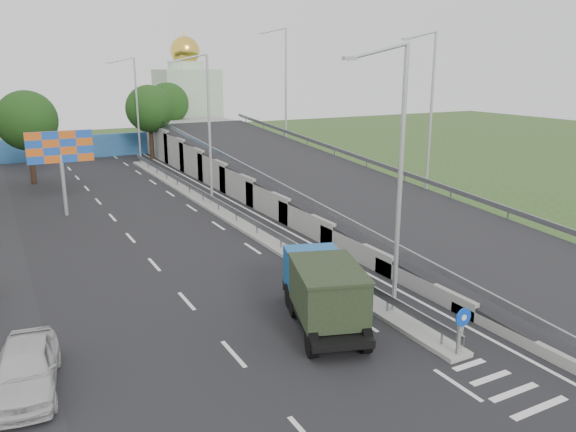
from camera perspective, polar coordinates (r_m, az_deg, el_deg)
ground at (r=18.89m, az=21.73°, el=-16.24°), size 160.00×160.00×0.00m
road_surface at (r=32.97m, az=-9.38°, el=-1.86°), size 26.00×90.00×0.04m
median at (r=37.54m, az=-7.06°, el=0.47°), size 1.00×44.00×0.20m
overpass_ramp at (r=40.39m, az=2.84°, el=4.01°), size 10.00×50.00×3.50m
median_guardrail at (r=37.38m, az=-7.09°, el=1.44°), size 0.09×44.00×0.71m
sign_bollard at (r=19.66m, az=17.15°, el=-11.11°), size 0.64×0.23×1.67m
lamp_post_near at (r=20.95m, az=10.99°, el=4.69°), size 2.74×0.18×10.08m
lamp_post_mid at (r=38.44m, az=-8.28°, el=9.42°), size 2.74×0.18×10.08m
lamp_post_far at (r=57.59m, az=-15.28°, el=10.88°), size 2.74×0.18×10.08m
blue_wall at (r=63.15m, az=-19.90°, el=6.63°), size 30.00×0.50×2.40m
church at (r=73.75m, az=-10.19°, el=11.58°), size 7.00×7.00×13.80m
billboard at (r=38.54m, az=-22.13°, el=6.06°), size 4.00×0.24×5.50m
tree_left_mid at (r=50.24m, az=-25.00°, el=8.76°), size 4.80×4.80×7.60m
tree_median_far at (r=60.02m, az=-13.90°, el=10.52°), size 4.80×4.80×7.60m
tree_ramp_far at (r=67.81m, az=-12.10°, el=11.09°), size 4.80×4.80×7.60m
dump_truck at (r=21.05m, az=3.59°, el=-7.44°), size 3.85×6.24×2.59m
parked_car_a at (r=18.99m, az=-25.08°, el=-13.85°), size 2.41×4.63×1.50m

